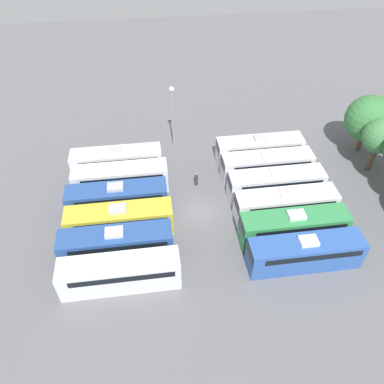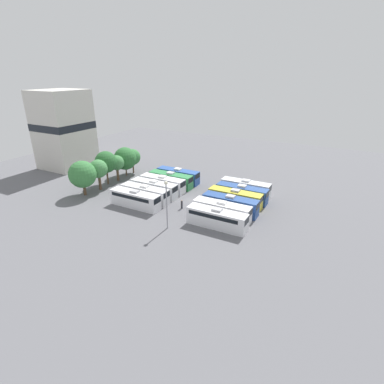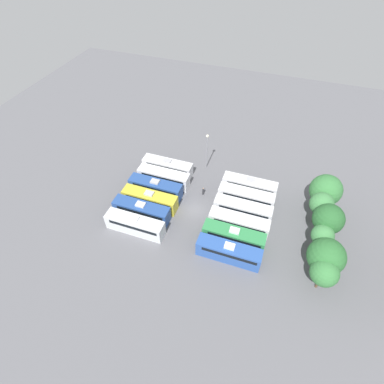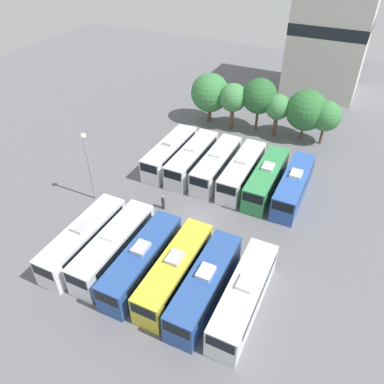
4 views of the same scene
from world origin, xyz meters
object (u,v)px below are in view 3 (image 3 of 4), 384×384
bus_10 (234,236)px  bus_11 (229,252)px  light_pole (207,146)px  tree_3 (323,235)px  bus_3 (150,199)px  bus_4 (142,210)px  bus_9 (239,223)px  bus_7 (246,197)px  worker_person (203,191)px  tree_2 (328,219)px  tree_5 (324,273)px  tree_4 (326,256)px  bus_2 (156,187)px  bus_6 (250,186)px  tree_0 (326,190)px  bus_8 (243,209)px  bus_5 (135,224)px  bus_1 (164,177)px  bus_0 (168,167)px

bus_10 → bus_11: size_ratio=1.00×
light_pole → tree_3: (14.06, 22.96, -1.26)m
bus_3 → light_pole: (-13.70, 6.54, 3.91)m
bus_4 → bus_9: 17.16m
bus_3 → bus_7: 17.71m
worker_person → light_pole: size_ratio=0.21×
tree_2 → tree_5: bearing=0.4°
bus_3 → bus_4: bearing=-5.6°
bus_11 → tree_3: tree_3 is taller
bus_10 → tree_4: 13.99m
bus_11 → bus_2: bearing=-119.2°
bus_6 → tree_0: size_ratio=1.40×
bus_8 → bus_11: size_ratio=1.00×
bus_6 → worker_person: bearing=-66.5°
bus_7 → bus_11: bearing=-0.4°
bus_9 → worker_person: (-5.95, -8.30, -0.84)m
bus_2 → bus_6: bearing=110.7°
bus_11 → tree_0: bearing=140.6°
bus_8 → bus_10: same height
bus_7 → tree_5: tree_5 is taller
bus_5 → tree_4: tree_4 is taller
bus_9 → bus_7: bearing=-179.0°
bus_1 → bus_8: same height
tree_5 → bus_0: bearing=-118.0°
bus_0 → worker_person: 9.44m
bus_5 → bus_10: bearing=100.8°
bus_6 → bus_8: 6.31m
bus_11 → bus_10: bearing=179.6°
bus_4 → tree_0: tree_0 is taller
tree_3 → tree_2: bearing=170.2°
light_pole → worker_person: bearing=13.0°
bus_3 → light_pole: bearing=154.5°
tree_2 → tree_3: size_ratio=1.25×
bus_0 → bus_3: 9.43m
bus_1 → bus_10: 18.91m
bus_4 → tree_3: 30.02m
tree_0 → bus_2: bearing=-77.4°
bus_11 → bus_8: bearing=179.0°
bus_7 → tree_4: size_ratio=1.44×
bus_4 → bus_6: bearing=126.4°
worker_person → tree_4: size_ratio=0.24×
bus_10 → bus_2: bearing=-110.3°
bus_0 → tree_2: 31.37m
tree_2 → tree_5: 9.35m
bus_0 → bus_8: same height
light_pole → tree_5: light_pole is taller
bus_2 → bus_6: same height
bus_1 → bus_7: bearing=90.1°
tree_3 → tree_5: tree_5 is taller
bus_7 → tree_4: 17.40m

